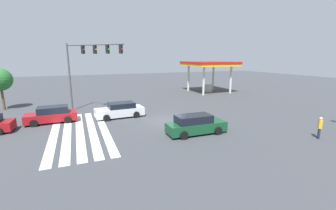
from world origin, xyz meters
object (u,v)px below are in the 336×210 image
at_px(car_0, 120,110).
at_px(car_2, 52,115).
at_px(pedestrian, 320,127).
at_px(tree_corner_b, 0,80).
at_px(traffic_signal_mast, 87,60).
at_px(car_3, 196,125).

height_order(car_0, car_2, car_2).
relative_size(car_0, pedestrian, 2.91).
bearing_deg(tree_corner_b, traffic_signal_mast, 60.67).
relative_size(traffic_signal_mast, car_2, 1.67).
height_order(car_2, tree_corner_b, tree_corner_b).
distance_m(car_2, pedestrian, 22.35).
bearing_deg(pedestrian, car_3, 15.33).
height_order(traffic_signal_mast, tree_corner_b, traffic_signal_mast).
bearing_deg(car_3, car_2, 145.22).
xyz_separation_m(car_0, pedestrian, (11.79, 12.49, 0.22)).
xyz_separation_m(car_3, pedestrian, (4.46, 7.92, 0.18)).
distance_m(traffic_signal_mast, car_3, 13.66).
xyz_separation_m(car_2, pedestrian, (12.30, 18.67, 0.20)).
bearing_deg(car_3, traffic_signal_mast, 125.55).
bearing_deg(car_2, traffic_signal_mast, -145.05).
height_order(car_3, pedestrian, pedestrian).
relative_size(car_3, pedestrian, 2.87).
bearing_deg(tree_corner_b, pedestrian, 50.27).
bearing_deg(car_2, pedestrian, 144.40).
distance_m(traffic_signal_mast, pedestrian, 21.80).
height_order(traffic_signal_mast, car_0, traffic_signal_mast).
xyz_separation_m(traffic_signal_mast, pedestrian, (15.01, 15.10, -4.70)).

